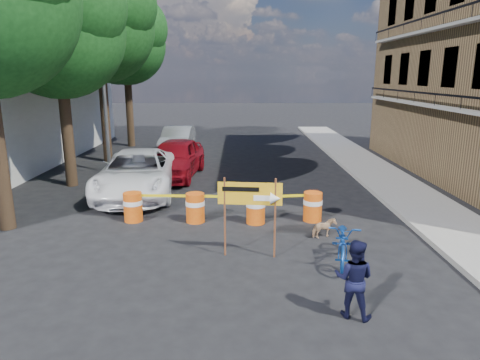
{
  "coord_description": "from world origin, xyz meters",
  "views": [
    {
      "loc": [
        -0.06,
        -9.86,
        4.36
      ],
      "look_at": [
        0.0,
        2.6,
        1.3
      ],
      "focal_mm": 32.0,
      "sensor_mm": 36.0,
      "label": 1
    }
  ],
  "objects_px": {
    "barrel_far_right": "(313,206)",
    "sedan_silver": "(178,140)",
    "pedestrian": "(354,279)",
    "sedan_red": "(175,158)",
    "detour_sign": "(259,200)",
    "dog": "(324,228)",
    "suv_white": "(137,173)",
    "barrel_mid_left": "(195,207)",
    "bicycle": "(344,222)",
    "barrel_mid_right": "(256,208)",
    "barrel_far_left": "(133,206)"
  },
  "relations": [
    {
      "from": "pedestrian",
      "to": "bicycle",
      "type": "bearing_deg",
      "value": -75.84
    },
    {
      "from": "pedestrian",
      "to": "sedan_silver",
      "type": "xyz_separation_m",
      "value": [
        -5.59,
        17.34,
        -0.0
      ]
    },
    {
      "from": "barrel_mid_left",
      "to": "suv_white",
      "type": "xyz_separation_m",
      "value": [
        -2.47,
        3.17,
        0.34
      ]
    },
    {
      "from": "sedan_silver",
      "to": "suv_white",
      "type": "bearing_deg",
      "value": -90.8
    },
    {
      "from": "barrel_far_left",
      "to": "detour_sign",
      "type": "bearing_deg",
      "value": -35.84
    },
    {
      "from": "barrel_far_right",
      "to": "sedan_red",
      "type": "bearing_deg",
      "value": 130.52
    },
    {
      "from": "barrel_mid_left",
      "to": "bicycle",
      "type": "relative_size",
      "value": 0.45
    },
    {
      "from": "pedestrian",
      "to": "bicycle",
      "type": "xyz_separation_m",
      "value": [
        0.38,
        2.34,
        0.26
      ]
    },
    {
      "from": "suv_white",
      "to": "sedan_red",
      "type": "distance_m",
      "value": 2.99
    },
    {
      "from": "barrel_far_right",
      "to": "barrel_mid_right",
      "type": "bearing_deg",
      "value": -173.01
    },
    {
      "from": "barrel_mid_left",
      "to": "barrel_mid_right",
      "type": "distance_m",
      "value": 1.84
    },
    {
      "from": "barrel_far_right",
      "to": "sedan_silver",
      "type": "bearing_deg",
      "value": 115.67
    },
    {
      "from": "barrel_mid_right",
      "to": "suv_white",
      "type": "bearing_deg",
      "value": 142.55
    },
    {
      "from": "dog",
      "to": "suv_white",
      "type": "distance_m",
      "value": 7.62
    },
    {
      "from": "suv_white",
      "to": "sedan_red",
      "type": "height_order",
      "value": "sedan_red"
    },
    {
      "from": "barrel_far_left",
      "to": "dog",
      "type": "height_order",
      "value": "barrel_far_left"
    },
    {
      "from": "bicycle",
      "to": "barrel_far_right",
      "type": "bearing_deg",
      "value": 106.83
    },
    {
      "from": "barrel_mid_left",
      "to": "barrel_far_left",
      "type": "bearing_deg",
      "value": 177.38
    },
    {
      "from": "dog",
      "to": "pedestrian",
      "type": "bearing_deg",
      "value": 152.8
    },
    {
      "from": "barrel_far_right",
      "to": "barrel_far_left",
      "type": "bearing_deg",
      "value": -179.94
    },
    {
      "from": "barrel_far_right",
      "to": "sedan_red",
      "type": "xyz_separation_m",
      "value": [
        -5.03,
        5.88,
        0.36
      ]
    },
    {
      "from": "dog",
      "to": "sedan_red",
      "type": "height_order",
      "value": "sedan_red"
    },
    {
      "from": "bicycle",
      "to": "barrel_mid_right",
      "type": "bearing_deg",
      "value": 137.88
    },
    {
      "from": "detour_sign",
      "to": "pedestrian",
      "type": "relative_size",
      "value": 1.33
    },
    {
      "from": "barrel_far_right",
      "to": "detour_sign",
      "type": "height_order",
      "value": "detour_sign"
    },
    {
      "from": "detour_sign",
      "to": "sedan_silver",
      "type": "height_order",
      "value": "detour_sign"
    },
    {
      "from": "barrel_mid_left",
      "to": "barrel_mid_right",
      "type": "bearing_deg",
      "value": -3.8
    },
    {
      "from": "detour_sign",
      "to": "suv_white",
      "type": "distance_m",
      "value": 7.19
    },
    {
      "from": "barrel_far_right",
      "to": "dog",
      "type": "xyz_separation_m",
      "value": [
        0.08,
        -1.43,
        -0.2
      ]
    },
    {
      "from": "pedestrian",
      "to": "sedan_red",
      "type": "xyz_separation_m",
      "value": [
        -4.86,
        11.24,
        0.09
      ]
    },
    {
      "from": "dog",
      "to": "bicycle",
      "type": "bearing_deg",
      "value": 161.14
    },
    {
      "from": "barrel_far_right",
      "to": "bicycle",
      "type": "distance_m",
      "value": 3.07
    },
    {
      "from": "barrel_far_left",
      "to": "barrel_mid_right",
      "type": "xyz_separation_m",
      "value": [
        3.74,
        -0.21,
        0.0
      ]
    },
    {
      "from": "sedan_red",
      "to": "sedan_silver",
      "type": "bearing_deg",
      "value": 102.77
    },
    {
      "from": "barrel_far_left",
      "to": "dog",
      "type": "relative_size",
      "value": 1.39
    },
    {
      "from": "detour_sign",
      "to": "dog",
      "type": "height_order",
      "value": "detour_sign"
    },
    {
      "from": "dog",
      "to": "sedan_red",
      "type": "relative_size",
      "value": 0.13
    },
    {
      "from": "dog",
      "to": "barrel_far_right",
      "type": "bearing_deg",
      "value": -20.48
    },
    {
      "from": "barrel_mid_right",
      "to": "suv_white",
      "type": "height_order",
      "value": "suv_white"
    },
    {
      "from": "suv_white",
      "to": "sedan_red",
      "type": "xyz_separation_m",
      "value": [
        1.02,
        2.8,
        0.03
      ]
    },
    {
      "from": "dog",
      "to": "sedan_red",
      "type": "xyz_separation_m",
      "value": [
        -5.1,
        7.31,
        0.56
      ]
    },
    {
      "from": "barrel_mid_right",
      "to": "barrel_far_right",
      "type": "xyz_separation_m",
      "value": [
        1.75,
        0.21,
        0.0
      ]
    },
    {
      "from": "barrel_mid_left",
      "to": "suv_white",
      "type": "bearing_deg",
      "value": 127.89
    },
    {
      "from": "barrel_mid_left",
      "to": "sedan_red",
      "type": "height_order",
      "value": "sedan_red"
    },
    {
      "from": "barrel_mid_left",
      "to": "detour_sign",
      "type": "xyz_separation_m",
      "value": [
        1.8,
        -2.59,
        1.0
      ]
    },
    {
      "from": "sedan_red",
      "to": "sedan_silver",
      "type": "relative_size",
      "value": 1.08
    },
    {
      "from": "barrel_mid_right",
      "to": "sedan_silver",
      "type": "height_order",
      "value": "sedan_silver"
    },
    {
      "from": "barrel_far_right",
      "to": "dog",
      "type": "distance_m",
      "value": 1.44
    },
    {
      "from": "barrel_mid_right",
      "to": "sedan_silver",
      "type": "distance_m",
      "value": 12.84
    },
    {
      "from": "barrel_mid_left",
      "to": "pedestrian",
      "type": "xyz_separation_m",
      "value": [
        3.41,
        -5.26,
        0.28
      ]
    }
  ]
}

